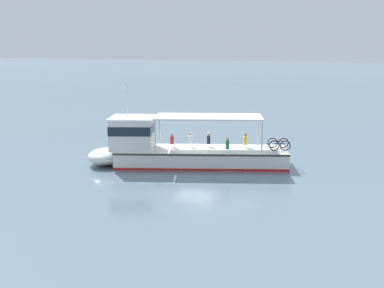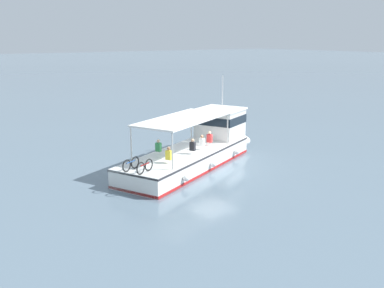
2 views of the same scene
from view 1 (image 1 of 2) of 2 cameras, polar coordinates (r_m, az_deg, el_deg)
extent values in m
plane|color=slate|center=(35.42, 0.37, -1.74)|extent=(400.00, 400.00, 0.00)
cube|color=white|center=(33.70, 1.02, -1.43)|extent=(7.23, 11.18, 1.10)
ellipsoid|color=white|center=(34.39, -9.37, -1.32)|extent=(3.58, 3.19, 1.01)
cube|color=red|center=(33.79, 1.02, -2.17)|extent=(7.27, 11.20, 0.16)
cube|color=#2D2D33|center=(33.60, 1.02, -0.64)|extent=(7.29, 11.21, 0.10)
cube|color=white|center=(33.79, -6.45, 1.13)|extent=(3.53, 3.47, 1.90)
cube|color=#19232D|center=(33.74, -6.46, 1.69)|extent=(3.60, 3.53, 0.56)
cube|color=white|center=(33.64, -6.49, 2.83)|extent=(3.74, 3.68, 0.12)
cube|color=white|center=(33.24, 1.81, 2.95)|extent=(5.37, 7.32, 0.10)
cylinder|color=silver|center=(32.25, -4.01, 0.80)|extent=(0.08, 0.08, 2.00)
cylinder|color=silver|center=(34.92, -3.52, 1.57)|extent=(0.08, 0.08, 2.00)
cylinder|color=silver|center=(32.19, 7.57, 0.71)|extent=(0.08, 0.08, 2.00)
cylinder|color=silver|center=(34.86, 7.17, 1.49)|extent=(0.08, 0.08, 2.00)
cylinder|color=silver|center=(33.55, -7.04, 4.79)|extent=(0.06, 0.06, 2.20)
sphere|color=white|center=(35.68, -4.38, -0.86)|extent=(0.36, 0.36, 0.36)
sphere|color=white|center=(35.45, 0.92, -0.91)|extent=(0.36, 0.36, 0.36)
sphere|color=white|center=(35.51, 5.93, -0.94)|extent=(0.36, 0.36, 0.36)
torus|color=black|center=(33.29, 8.86, -0.16)|extent=(0.32, 0.63, 0.66)
torus|color=black|center=(33.38, 10.05, -0.17)|extent=(0.32, 0.63, 0.66)
cylinder|color=#1E478C|center=(33.31, 9.46, 0.04)|extent=(0.33, 0.67, 0.06)
torus|color=black|center=(34.17, 8.69, 0.13)|extent=(0.32, 0.63, 0.66)
torus|color=black|center=(34.26, 9.86, 0.12)|extent=(0.32, 0.63, 0.66)
cylinder|color=maroon|center=(34.19, 9.28, 0.32)|extent=(0.33, 0.67, 0.06)
cube|color=yellow|center=(34.08, 5.77, 0.39)|extent=(0.38, 0.33, 0.52)
sphere|color=#9E7051|center=(34.01, 5.79, 1.00)|extent=(0.20, 0.20, 0.20)
cube|color=#338C4C|center=(32.54, 3.86, -0.08)|extent=(0.38, 0.33, 0.52)
sphere|color=beige|center=(32.47, 3.87, 0.57)|extent=(0.20, 0.20, 0.20)
cube|color=black|center=(34.15, 1.81, 0.46)|extent=(0.38, 0.33, 0.52)
sphere|color=tan|center=(34.08, 1.81, 1.07)|extent=(0.20, 0.20, 0.20)
cube|color=white|center=(34.15, -0.17, 0.47)|extent=(0.38, 0.33, 0.52)
sphere|color=#9E7051|center=(34.08, -0.18, 1.08)|extent=(0.20, 0.20, 0.20)
cube|color=red|center=(34.11, -2.16, 0.45)|extent=(0.38, 0.33, 0.52)
sphere|color=beige|center=(34.05, -2.17, 1.06)|extent=(0.20, 0.20, 0.20)
camera|label=2|loc=(51.05, 27.46, 9.84)|focal=40.86mm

